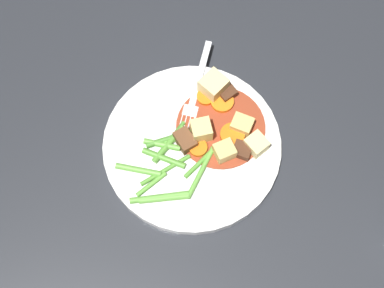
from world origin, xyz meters
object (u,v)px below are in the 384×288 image
object	(u,v)px
potato_chunk_3	(242,125)
meat_chunk_0	(227,94)
potato_chunk_4	(224,151)
fork	(195,93)
carrot_slice_0	(206,97)
meat_chunk_2	(242,150)
dinner_plate	(192,146)
potato_chunk_0	(213,86)
potato_chunk_2	(256,144)
carrot_slice_1	(222,102)
meat_chunk_1	(185,140)
carrot_slice_3	(199,147)
carrot_slice_2	(232,135)
potato_chunk_1	(201,131)

from	to	relation	value
potato_chunk_3	meat_chunk_0	world-z (taller)	potato_chunk_3
potato_chunk_4	fork	distance (m)	0.11
carrot_slice_0	meat_chunk_0	xyz separation A→B (m)	(0.02, -0.02, 0.00)
potato_chunk_4	meat_chunk_2	distance (m)	0.03
potato_chunk_4	fork	size ratio (longest dim) A/B	0.17
dinner_plate	potato_chunk_0	world-z (taller)	potato_chunk_0
meat_chunk_0	potato_chunk_2	bearing A→B (deg)	-111.83
potato_chunk_0	potato_chunk_3	xyz separation A→B (m)	(-0.02, -0.07, -0.01)
carrot_slice_1	meat_chunk_1	xyz separation A→B (m)	(-0.08, -0.00, 0.00)
meat_chunk_0	carrot_slice_3	bearing A→B (deg)	-164.17
carrot_slice_1	carrot_slice_3	distance (m)	0.08
dinner_plate	meat_chunk_2	xyz separation A→B (m)	(0.04, -0.06, 0.02)
potato_chunk_0	meat_chunk_1	world-z (taller)	potato_chunk_0
carrot_slice_0	potato_chunk_0	xyz separation A→B (m)	(0.02, 0.00, 0.01)
meat_chunk_2	meat_chunk_1	bearing A→B (deg)	122.52
potato_chunk_0	carrot_slice_2	bearing A→B (deg)	-117.89
potato_chunk_4	meat_chunk_2	world-z (taller)	potato_chunk_4
dinner_plate	potato_chunk_3	distance (m)	0.08
carrot_slice_3	carrot_slice_2	bearing A→B (deg)	-28.14
meat_chunk_1	potato_chunk_3	bearing A→B (deg)	-31.65
potato_chunk_3	meat_chunk_2	world-z (taller)	potato_chunk_3
dinner_plate	potato_chunk_4	size ratio (longest dim) A/B	9.39
carrot_slice_1	dinner_plate	bearing A→B (deg)	-171.92
carrot_slice_0	carrot_slice_3	size ratio (longest dim) A/B	1.02
carrot_slice_3	fork	world-z (taller)	carrot_slice_3
potato_chunk_2	meat_chunk_2	size ratio (longest dim) A/B	1.12
potato_chunk_4	meat_chunk_2	size ratio (longest dim) A/B	1.08
potato_chunk_1	meat_chunk_0	xyz separation A→B (m)	(0.07, 0.01, -0.01)
carrot_slice_0	potato_chunk_0	distance (m)	0.02
carrot_slice_2	meat_chunk_1	distance (m)	0.07
carrot_slice_1	potato_chunk_4	xyz separation A→B (m)	(-0.06, -0.06, 0.01)
meat_chunk_2	carrot_slice_2	bearing A→B (deg)	71.86
potato_chunk_3	fork	distance (m)	0.09
dinner_plate	carrot_slice_0	world-z (taller)	carrot_slice_0
carrot_slice_0	potato_chunk_4	world-z (taller)	potato_chunk_4
carrot_slice_3	meat_chunk_1	bearing A→B (deg)	112.26
dinner_plate	carrot_slice_2	distance (m)	0.06
meat_chunk_1	meat_chunk_2	bearing A→B (deg)	-57.48
carrot_slice_2	meat_chunk_0	bearing A→B (deg)	47.48
meat_chunk_1	dinner_plate	bearing A→B (deg)	-56.52
meat_chunk_1	fork	distance (m)	0.08
dinner_plate	potato_chunk_2	world-z (taller)	potato_chunk_2
carrot_slice_0	potato_chunk_4	xyz separation A→B (m)	(-0.05, -0.08, 0.01)
potato_chunk_4	meat_chunk_1	world-z (taller)	potato_chunk_4
meat_chunk_1	fork	bearing A→B (deg)	32.44
meat_chunk_2	potato_chunk_3	bearing A→B (deg)	41.73
carrot_slice_0	meat_chunk_0	distance (m)	0.03
carrot_slice_3	meat_chunk_0	distance (m)	0.09
potato_chunk_3	fork	bearing A→B (deg)	92.79
carrot_slice_1	potato_chunk_0	xyz separation A→B (m)	(0.01, 0.02, 0.01)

